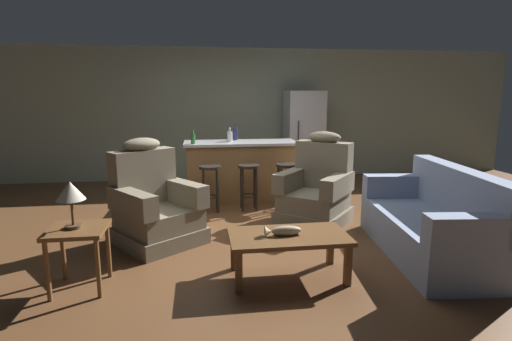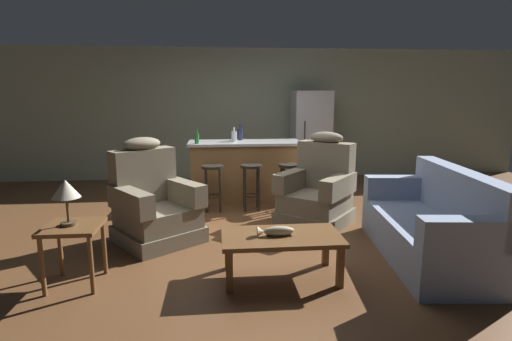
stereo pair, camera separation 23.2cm
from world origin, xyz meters
TOP-DOWN VIEW (x-y plane):
  - ground_plane at (0.00, 0.00)m, footprint 12.00×12.00m
  - back_wall at (0.00, 3.12)m, footprint 12.00×0.05m
  - coffee_table at (0.13, -1.55)m, footprint 1.10×0.60m
  - fish_figurine at (0.08, -1.57)m, footprint 0.34×0.10m
  - couch at (1.77, -1.25)m, footprint 1.04×1.98m
  - recliner_near_lamp at (-1.19, -0.41)m, footprint 1.18×1.18m
  - recliner_near_island at (0.89, 0.07)m, footprint 1.18×1.18m
  - end_table at (-1.73, -1.51)m, footprint 0.48×0.48m
  - table_lamp at (-1.75, -1.51)m, footprint 0.24×0.24m
  - kitchen_island at (0.00, 1.35)m, footprint 1.80×0.70m
  - bar_stool_left at (-0.51, 0.72)m, footprint 0.32×0.32m
  - bar_stool_middle at (0.05, 0.72)m, footprint 0.32×0.32m
  - bar_stool_right at (0.62, 0.72)m, footprint 0.32×0.32m
  - refrigerator at (1.36, 2.55)m, footprint 0.70×0.69m
  - bottle_tall_green at (-0.17, 1.37)m, footprint 0.08×0.08m
  - bottle_short_amber at (-0.06, 1.58)m, footprint 0.07×0.07m
  - bottle_wine_dark at (-0.75, 1.13)m, footprint 0.07×0.07m

SIDE VIEW (x-z plane):
  - ground_plane at x=0.00m, z-range 0.00..0.00m
  - couch at x=1.77m, z-range -0.13..0.81m
  - coffee_table at x=0.13m, z-range 0.15..0.57m
  - recliner_near_lamp at x=-1.19m, z-range -0.18..1.02m
  - recliner_near_island at x=0.89m, z-range -0.18..1.02m
  - end_table at x=-1.73m, z-range 0.18..0.74m
  - fish_figurine at x=0.08m, z-range 0.41..0.51m
  - bar_stool_left at x=-0.51m, z-range 0.13..0.81m
  - bar_stool_middle at x=0.05m, z-range 0.13..0.81m
  - bar_stool_right at x=0.62m, z-range 0.13..0.81m
  - kitchen_island at x=0.00m, z-range 0.00..0.95m
  - table_lamp at x=-1.75m, z-range 0.66..1.07m
  - refrigerator at x=1.36m, z-range 0.00..1.76m
  - bottle_wine_dark at x=-0.75m, z-range 0.92..1.14m
  - bottle_tall_green at x=-0.17m, z-range 0.92..1.15m
  - bottle_short_amber at x=-0.06m, z-range 0.92..1.18m
  - back_wall at x=0.00m, z-range 0.00..2.60m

